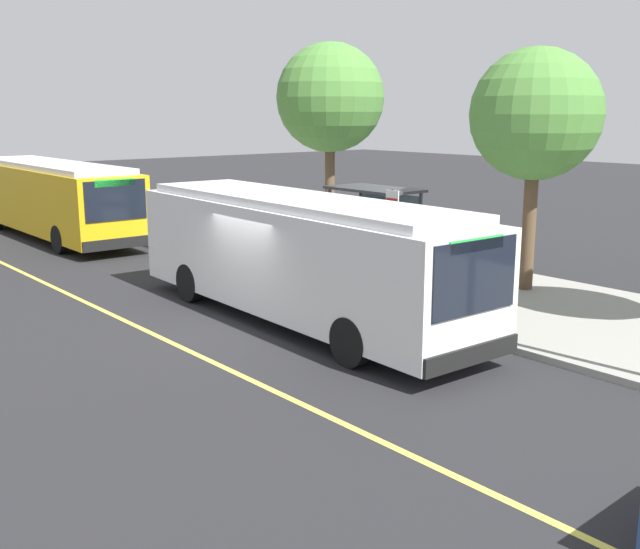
{
  "coord_description": "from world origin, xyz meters",
  "views": [
    {
      "loc": [
        13.92,
        -9.59,
        4.84
      ],
      "look_at": [
        1.36,
        0.93,
        1.27
      ],
      "focal_mm": 41.84,
      "sensor_mm": 36.0,
      "label": 1
    }
  ],
  "objects_px": {
    "transit_bus_main": "(298,254)",
    "transit_bus_second": "(53,196)",
    "waiting_bench": "(376,252)",
    "pedestrian_commuter": "(323,239)",
    "route_sign_post": "(392,228)"
  },
  "relations": [
    {
      "from": "waiting_bench",
      "to": "pedestrian_commuter",
      "type": "height_order",
      "value": "pedestrian_commuter"
    },
    {
      "from": "pedestrian_commuter",
      "to": "transit_bus_main",
      "type": "bearing_deg",
      "value": -46.85
    },
    {
      "from": "transit_bus_main",
      "to": "waiting_bench",
      "type": "height_order",
      "value": "transit_bus_main"
    },
    {
      "from": "transit_bus_main",
      "to": "pedestrian_commuter",
      "type": "xyz_separation_m",
      "value": [
        -3.45,
        3.68,
        -0.5
      ]
    },
    {
      "from": "route_sign_post",
      "to": "waiting_bench",
      "type": "bearing_deg",
      "value": 141.79
    },
    {
      "from": "transit_bus_second",
      "to": "waiting_bench",
      "type": "distance_m",
      "value": 13.97
    },
    {
      "from": "transit_bus_main",
      "to": "pedestrian_commuter",
      "type": "distance_m",
      "value": 5.07
    },
    {
      "from": "route_sign_post",
      "to": "pedestrian_commuter",
      "type": "distance_m",
      "value": 3.87
    },
    {
      "from": "transit_bus_second",
      "to": "transit_bus_main",
      "type": "bearing_deg",
      "value": -0.38
    },
    {
      "from": "transit_bus_main",
      "to": "route_sign_post",
      "type": "bearing_deg",
      "value": 85.24
    },
    {
      "from": "waiting_bench",
      "to": "route_sign_post",
      "type": "height_order",
      "value": "route_sign_post"
    },
    {
      "from": "transit_bus_main",
      "to": "waiting_bench",
      "type": "xyz_separation_m",
      "value": [
        -2.77,
        5.22,
        -0.98
      ]
    },
    {
      "from": "transit_bus_main",
      "to": "transit_bus_second",
      "type": "distance_m",
      "value": 15.73
    },
    {
      "from": "route_sign_post",
      "to": "pedestrian_commuter",
      "type": "relative_size",
      "value": 1.66
    },
    {
      "from": "transit_bus_main",
      "to": "route_sign_post",
      "type": "height_order",
      "value": "same"
    }
  ]
}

